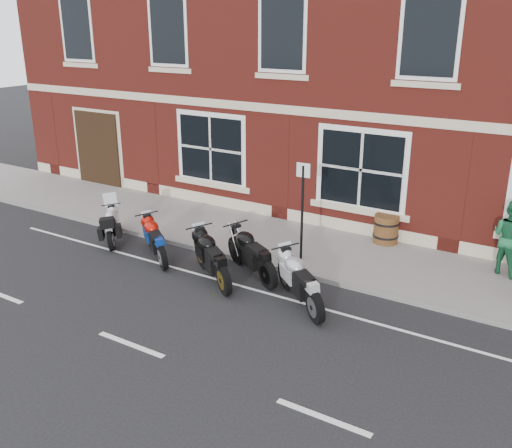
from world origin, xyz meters
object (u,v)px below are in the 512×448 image
at_px(moto_naked_black, 252,251).
at_px(barrel_planter, 386,229).
at_px(moto_sport_red, 156,238).
at_px(moto_sport_black, 213,255).
at_px(moto_sport_silver, 301,279).
at_px(moto_touring_silver, 114,224).
at_px(parking_sign, 302,205).
at_px(pedestrian_right, 510,237).

xyz_separation_m(moto_naked_black, barrel_planter, (2.12, 3.40, -0.09)).
bearing_deg(moto_sport_red, moto_naked_black, -44.20).
xyz_separation_m(moto_sport_black, moto_naked_black, (0.64, 0.71, -0.01)).
bearing_deg(moto_sport_silver, moto_naked_black, 106.53).
xyz_separation_m(moto_sport_silver, moto_naked_black, (-1.69, 0.73, 0.01)).
height_order(moto_sport_red, moto_sport_silver, moto_sport_silver).
bearing_deg(barrel_planter, moto_naked_black, -121.95).
bearing_deg(moto_touring_silver, moto_sport_red, -48.95).
distance_m(barrel_planter, parking_sign, 2.81).
bearing_deg(moto_touring_silver, moto_sport_silver, -45.56).
bearing_deg(barrel_planter, moto_sport_black, -123.88).
height_order(moto_sport_silver, barrel_planter, moto_sport_silver).
height_order(moto_touring_silver, parking_sign, parking_sign).
bearing_deg(moto_sport_silver, parking_sign, 67.09).
distance_m(moto_sport_black, pedestrian_right, 6.93).
bearing_deg(moto_naked_black, moto_sport_silver, -82.76).
bearing_deg(moto_sport_red, pedestrian_right, -29.79).
height_order(moto_naked_black, parking_sign, parking_sign).
distance_m(moto_sport_silver, moto_naked_black, 1.85).
bearing_deg(pedestrian_right, moto_touring_silver, 44.66).
relative_size(moto_sport_red, moto_naked_black, 0.86).
height_order(pedestrian_right, parking_sign, parking_sign).
distance_m(moto_touring_silver, moto_sport_silver, 6.13).
bearing_deg(moto_naked_black, barrel_planter, -1.29).
xyz_separation_m(moto_sport_red, moto_sport_silver, (4.31, -0.32, 0.04)).
bearing_deg(moto_touring_silver, moto_sport_black, -48.59).
xyz_separation_m(moto_naked_black, parking_sign, (0.69, 1.23, 0.95)).
height_order(moto_sport_black, parking_sign, parking_sign).
bearing_deg(moto_sport_black, pedestrian_right, -21.93).
relative_size(moto_sport_red, parking_sign, 0.72).
xyz_separation_m(moto_touring_silver, moto_sport_black, (3.77, -0.58, 0.10)).
relative_size(moto_sport_red, barrel_planter, 2.31).
xyz_separation_m(moto_sport_silver, barrel_planter, (0.43, 4.14, -0.09)).
bearing_deg(moto_sport_silver, moto_sport_black, 129.25).
bearing_deg(moto_sport_black, moto_naked_black, -6.12).
bearing_deg(pedestrian_right, moto_sport_black, 58.93).
bearing_deg(parking_sign, pedestrian_right, 18.48).
xyz_separation_m(pedestrian_right, barrel_planter, (-3.10, 0.43, -0.53)).
relative_size(moto_sport_black, barrel_planter, 2.57).
distance_m(moto_touring_silver, barrel_planter, 7.42).
bearing_deg(barrel_planter, pedestrian_right, -7.81).
xyz_separation_m(moto_naked_black, pedestrian_right, (5.22, 2.98, 0.43)).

